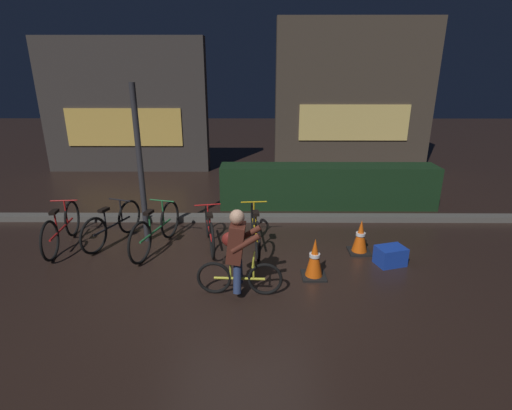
# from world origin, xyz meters

# --- Properties ---
(ground_plane) EXTENTS (40.00, 40.00, 0.00)m
(ground_plane) POSITION_xyz_m (0.00, 0.00, 0.00)
(ground_plane) COLOR black
(sidewalk_curb) EXTENTS (12.00, 0.24, 0.12)m
(sidewalk_curb) POSITION_xyz_m (0.00, 2.20, 0.06)
(sidewalk_curb) COLOR #56544F
(sidewalk_curb) RESTS_ON ground
(hedge_row) EXTENTS (4.80, 0.70, 0.95)m
(hedge_row) POSITION_xyz_m (1.80, 3.10, 0.48)
(hedge_row) COLOR black
(hedge_row) RESTS_ON ground
(storefront_left) EXTENTS (4.86, 0.54, 3.86)m
(storefront_left) POSITION_xyz_m (-3.72, 6.50, 1.92)
(storefront_left) COLOR #383330
(storefront_left) RESTS_ON ground
(storefront_right) EXTENTS (4.87, 0.54, 4.43)m
(storefront_right) POSITION_xyz_m (3.21, 7.20, 2.21)
(storefront_right) COLOR #42382D
(storefront_right) RESTS_ON ground
(street_post) EXTENTS (0.10, 0.10, 2.77)m
(street_post) POSITION_xyz_m (-1.79, 1.20, 1.38)
(street_post) COLOR #2D2D33
(street_post) RESTS_ON ground
(parked_bike_leftmost) EXTENTS (0.46, 1.68, 0.77)m
(parked_bike_leftmost) POSITION_xyz_m (-3.19, 0.94, 0.35)
(parked_bike_leftmost) COLOR black
(parked_bike_leftmost) RESTS_ON ground
(parked_bike_left_mid) EXTENTS (0.60, 1.51, 0.73)m
(parked_bike_left_mid) POSITION_xyz_m (-2.37, 1.13, 0.33)
(parked_bike_left_mid) COLOR black
(parked_bike_left_mid) RESTS_ON ground
(parked_bike_center_left) EXTENTS (0.53, 1.70, 0.80)m
(parked_bike_center_left) POSITION_xyz_m (-1.52, 0.85, 0.36)
(parked_bike_center_left) COLOR black
(parked_bike_center_left) RESTS_ON ground
(parked_bike_center_right) EXTENTS (0.46, 1.50, 0.70)m
(parked_bike_center_right) POSITION_xyz_m (-0.61, 0.95, 0.32)
(parked_bike_center_right) COLOR black
(parked_bike_center_right) RESTS_ON ground
(parked_bike_right_mid) EXTENTS (0.46, 1.63, 0.75)m
(parked_bike_right_mid) POSITION_xyz_m (0.18, 0.95, 0.34)
(parked_bike_right_mid) COLOR black
(parked_bike_right_mid) RESTS_ON ground
(traffic_cone_near) EXTENTS (0.36, 0.36, 0.63)m
(traffic_cone_near) POSITION_xyz_m (1.07, -0.10, 0.30)
(traffic_cone_near) COLOR black
(traffic_cone_near) RESTS_ON ground
(traffic_cone_far) EXTENTS (0.36, 0.36, 0.59)m
(traffic_cone_far) POSITION_xyz_m (1.96, 0.73, 0.28)
(traffic_cone_far) COLOR black
(traffic_cone_far) RESTS_ON ground
(blue_crate) EXTENTS (0.51, 0.43, 0.30)m
(blue_crate) POSITION_xyz_m (2.35, 0.30, 0.15)
(blue_crate) COLOR #193DB7
(blue_crate) RESTS_ON ground
(cyclist) EXTENTS (1.19, 0.53, 1.25)m
(cyclist) POSITION_xyz_m (-0.05, -0.55, 0.63)
(cyclist) COLOR black
(cyclist) RESTS_ON ground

